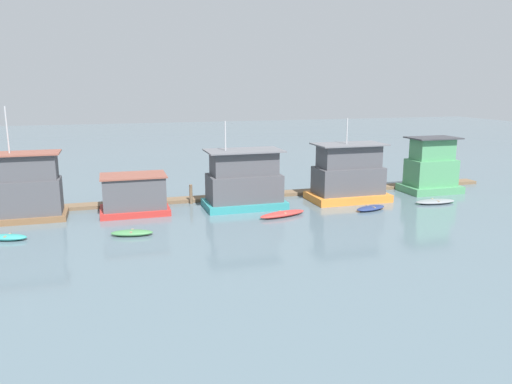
{
  "coord_description": "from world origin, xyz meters",
  "views": [
    {
      "loc": [
        -11.85,
        -40.73,
        10.35
      ],
      "look_at": [
        0.0,
        -1.0,
        1.4
      ],
      "focal_mm": 35.0,
      "sensor_mm": 36.0,
      "label": 1
    }
  ],
  "objects_px": {
    "houseboat_brown": "(21,189)",
    "houseboat_green": "(431,169)",
    "mooring_post_centre": "(191,194)",
    "mooring_post_near_left": "(419,182)",
    "houseboat_orange": "(348,176)",
    "houseboat_teal": "(244,182)",
    "dinghy_green": "(132,233)",
    "houseboat_red": "(134,195)",
    "dinghy_navy": "(371,208)",
    "dinghy_red": "(283,214)",
    "dinghy_grey": "(435,201)",
    "dinghy_teal": "(8,237)"
  },
  "relations": [
    {
      "from": "houseboat_red",
      "to": "houseboat_green",
      "type": "bearing_deg",
      "value": 0.44
    },
    {
      "from": "houseboat_teal",
      "to": "mooring_post_centre",
      "type": "xyz_separation_m",
      "value": [
        -4.18,
        2.58,
        -1.37
      ]
    },
    {
      "from": "houseboat_orange",
      "to": "dinghy_navy",
      "type": "relative_size",
      "value": 2.33
    },
    {
      "from": "houseboat_red",
      "to": "dinghy_green",
      "type": "relative_size",
      "value": 1.79
    },
    {
      "from": "houseboat_brown",
      "to": "houseboat_green",
      "type": "xyz_separation_m",
      "value": [
        36.78,
        -0.08,
        -0.17
      ]
    },
    {
      "from": "mooring_post_near_left",
      "to": "houseboat_orange",
      "type": "bearing_deg",
      "value": -164.06
    },
    {
      "from": "houseboat_green",
      "to": "dinghy_grey",
      "type": "bearing_deg",
      "value": -120.01
    },
    {
      "from": "dinghy_navy",
      "to": "dinghy_grey",
      "type": "relative_size",
      "value": 0.84
    },
    {
      "from": "dinghy_teal",
      "to": "dinghy_red",
      "type": "distance_m",
      "value": 19.99
    },
    {
      "from": "dinghy_teal",
      "to": "dinghy_navy",
      "type": "relative_size",
      "value": 0.87
    },
    {
      "from": "houseboat_green",
      "to": "dinghy_grey",
      "type": "distance_m",
      "value": 5.5
    },
    {
      "from": "houseboat_red",
      "to": "houseboat_orange",
      "type": "bearing_deg",
      "value": -2.24
    },
    {
      "from": "dinghy_red",
      "to": "dinghy_grey",
      "type": "xyz_separation_m",
      "value": [
        14.53,
        0.37,
        -0.03
      ]
    },
    {
      "from": "dinghy_teal",
      "to": "dinghy_red",
      "type": "xyz_separation_m",
      "value": [
        19.98,
        0.48,
        0.02
      ]
    },
    {
      "from": "houseboat_brown",
      "to": "houseboat_teal",
      "type": "height_order",
      "value": "houseboat_brown"
    },
    {
      "from": "houseboat_teal",
      "to": "dinghy_navy",
      "type": "relative_size",
      "value": 2.32
    },
    {
      "from": "houseboat_red",
      "to": "dinghy_green",
      "type": "xyz_separation_m",
      "value": [
        -0.56,
        -6.39,
        -1.35
      ]
    },
    {
      "from": "houseboat_orange",
      "to": "mooring_post_near_left",
      "type": "xyz_separation_m",
      "value": [
        9.38,
        2.68,
        -1.58
      ]
    },
    {
      "from": "dinghy_green",
      "to": "dinghy_navy",
      "type": "bearing_deg",
      "value": 4.92
    },
    {
      "from": "dinghy_grey",
      "to": "mooring_post_centre",
      "type": "bearing_deg",
      "value": 163.64
    },
    {
      "from": "mooring_post_centre",
      "to": "dinghy_grey",
      "type": "bearing_deg",
      "value": -16.36
    },
    {
      "from": "houseboat_brown",
      "to": "dinghy_grey",
      "type": "height_order",
      "value": "houseboat_brown"
    },
    {
      "from": "houseboat_teal",
      "to": "dinghy_grey",
      "type": "relative_size",
      "value": 1.94
    },
    {
      "from": "dinghy_grey",
      "to": "houseboat_teal",
      "type": "bearing_deg",
      "value": 168.0
    },
    {
      "from": "houseboat_brown",
      "to": "houseboat_green",
      "type": "distance_m",
      "value": 36.78
    },
    {
      "from": "houseboat_green",
      "to": "dinghy_green",
      "type": "height_order",
      "value": "houseboat_green"
    },
    {
      "from": "dinghy_navy",
      "to": "mooring_post_centre",
      "type": "relative_size",
      "value": 1.87
    },
    {
      "from": "dinghy_navy",
      "to": "houseboat_green",
      "type": "bearing_deg",
      "value": 27.99
    },
    {
      "from": "dinghy_teal",
      "to": "mooring_post_centre",
      "type": "xyz_separation_m",
      "value": [
        13.69,
        6.97,
        0.66
      ]
    },
    {
      "from": "mooring_post_centre",
      "to": "mooring_post_near_left",
      "type": "height_order",
      "value": "mooring_post_centre"
    },
    {
      "from": "houseboat_red",
      "to": "houseboat_teal",
      "type": "distance_m",
      "value": 9.2
    },
    {
      "from": "dinghy_navy",
      "to": "mooring_post_centre",
      "type": "distance_m",
      "value": 15.61
    },
    {
      "from": "houseboat_green",
      "to": "dinghy_red",
      "type": "bearing_deg",
      "value": -164.41
    },
    {
      "from": "houseboat_teal",
      "to": "dinghy_green",
      "type": "bearing_deg",
      "value": -149.37
    },
    {
      "from": "dinghy_green",
      "to": "houseboat_teal",
      "type": "bearing_deg",
      "value": 30.63
    },
    {
      "from": "houseboat_red",
      "to": "dinghy_grey",
      "type": "height_order",
      "value": "houseboat_red"
    },
    {
      "from": "dinghy_teal",
      "to": "dinghy_grey",
      "type": "distance_m",
      "value": 34.52
    },
    {
      "from": "dinghy_teal",
      "to": "houseboat_teal",
      "type": "bearing_deg",
      "value": 13.81
    },
    {
      "from": "dinghy_navy",
      "to": "dinghy_teal",
      "type": "bearing_deg",
      "value": -179.31
    },
    {
      "from": "houseboat_red",
      "to": "dinghy_green",
      "type": "distance_m",
      "value": 6.55
    },
    {
      "from": "houseboat_green",
      "to": "dinghy_navy",
      "type": "height_order",
      "value": "houseboat_green"
    },
    {
      "from": "houseboat_orange",
      "to": "houseboat_brown",
      "type": "bearing_deg",
      "value": 177.82
    },
    {
      "from": "houseboat_brown",
      "to": "mooring_post_centre",
      "type": "relative_size",
      "value": 5.12
    },
    {
      "from": "houseboat_green",
      "to": "mooring_post_centre",
      "type": "xyz_separation_m",
      "value": [
        -23.37,
        1.72,
        -1.44
      ]
    },
    {
      "from": "houseboat_brown",
      "to": "dinghy_teal",
      "type": "height_order",
      "value": "houseboat_brown"
    },
    {
      "from": "houseboat_orange",
      "to": "dinghy_navy",
      "type": "height_order",
      "value": "houseboat_orange"
    },
    {
      "from": "mooring_post_near_left",
      "to": "houseboat_teal",
      "type": "bearing_deg",
      "value": -172.34
    },
    {
      "from": "mooring_post_centre",
      "to": "mooring_post_near_left",
      "type": "distance_m",
      "value": 23.32
    },
    {
      "from": "houseboat_brown",
      "to": "dinghy_red",
      "type": "relative_size",
      "value": 2.03
    },
    {
      "from": "houseboat_green",
      "to": "mooring_post_near_left",
      "type": "xyz_separation_m",
      "value": [
        -0.04,
        1.72,
        -1.6
      ]
    }
  ]
}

